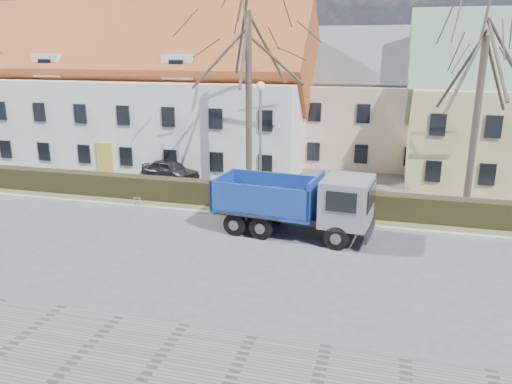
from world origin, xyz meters
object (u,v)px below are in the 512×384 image
(dump_truck, at_px, (287,202))
(parked_car_a, at_px, (170,170))
(cart_frame, at_px, (134,202))
(streetlight, at_px, (260,144))

(dump_truck, relative_size, parked_car_a, 1.88)
(cart_frame, height_order, parked_car_a, parked_car_a)
(streetlight, xyz_separation_m, cart_frame, (-6.59, -2.30, -3.12))
(dump_truck, distance_m, streetlight, 5.11)
(dump_truck, xyz_separation_m, parked_car_a, (-9.39, 7.57, -0.83))
(cart_frame, bearing_deg, dump_truck, -11.44)
(dump_truck, bearing_deg, streetlight, 125.96)
(dump_truck, distance_m, parked_car_a, 12.09)
(streetlight, height_order, cart_frame, streetlight)
(cart_frame, bearing_deg, streetlight, 19.27)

